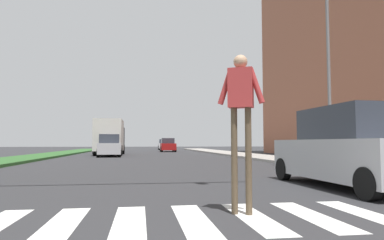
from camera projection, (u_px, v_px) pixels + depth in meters
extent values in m
plane|color=#2D2D30|center=(145.00, 157.00, 25.74)|extent=(140.00, 140.00, 0.00)
cube|color=silver|center=(62.00, 224.00, 4.63)|extent=(0.45, 2.20, 0.01)
cube|color=silver|center=(130.00, 221.00, 4.76)|extent=(0.45, 2.20, 0.01)
cube|color=silver|center=(193.00, 219.00, 4.90)|extent=(0.45, 2.20, 0.01)
cube|color=silver|center=(254.00, 217.00, 5.03)|extent=(0.45, 2.20, 0.01)
cube|color=silver|center=(311.00, 215.00, 5.16)|extent=(0.45, 2.20, 0.01)
cube|color=silver|center=(365.00, 214.00, 5.30)|extent=(0.45, 2.20, 0.01)
cube|color=#2D5B28|center=(26.00, 158.00, 22.61)|extent=(3.00, 64.00, 0.15)
cube|color=#9E9991|center=(258.00, 157.00, 25.00)|extent=(3.00, 64.00, 0.15)
cylinder|color=slate|center=(329.00, 78.00, 14.80)|extent=(0.14, 0.14, 7.50)
cylinder|color=brown|center=(249.00, 161.00, 5.27)|extent=(0.13, 0.13, 1.65)
cylinder|color=brown|center=(234.00, 160.00, 5.33)|extent=(0.13, 0.13, 1.65)
cube|color=#B23333|center=(241.00, 88.00, 5.37)|extent=(0.45, 0.38, 0.62)
cylinder|color=#B23333|center=(256.00, 85.00, 5.31)|extent=(0.28, 0.19, 0.58)
cylinder|color=#B23333|center=(226.00, 87.00, 5.44)|extent=(0.28, 0.19, 0.58)
sphere|color=tan|center=(240.00, 62.00, 5.40)|extent=(0.29, 0.29, 0.22)
cube|color=#B7B7BC|center=(348.00, 159.00, 8.49)|extent=(2.01, 4.65, 0.96)
cube|color=#2D333D|center=(353.00, 123.00, 8.32)|extent=(1.73, 2.57, 0.79)
cylinder|color=black|center=(283.00, 169.00, 10.13)|extent=(0.24, 0.65, 0.64)
cylinder|color=black|center=(337.00, 168.00, 10.43)|extent=(0.24, 0.65, 0.64)
cylinder|color=black|center=(368.00, 184.00, 6.50)|extent=(0.24, 0.65, 0.64)
cube|color=#B7B7BC|center=(109.00, 148.00, 27.18)|extent=(2.09, 4.29, 0.85)
cube|color=#2D333D|center=(109.00, 139.00, 27.03)|extent=(1.68, 2.00, 0.69)
cylinder|color=black|center=(99.00, 152.00, 28.55)|extent=(0.28, 0.66, 0.64)
cylinder|color=black|center=(118.00, 152.00, 28.93)|extent=(0.28, 0.66, 0.64)
cylinder|color=black|center=(98.00, 153.00, 25.40)|extent=(0.28, 0.66, 0.64)
cylinder|color=black|center=(120.00, 153.00, 25.77)|extent=(0.28, 0.66, 0.64)
cube|color=maroon|center=(168.00, 147.00, 41.97)|extent=(1.82, 4.47, 0.79)
cube|color=#2D333D|center=(168.00, 141.00, 42.24)|extent=(1.57, 2.02, 0.65)
cylinder|color=black|center=(175.00, 149.00, 40.30)|extent=(0.23, 0.64, 0.64)
cylinder|color=black|center=(162.00, 149.00, 40.10)|extent=(0.23, 0.64, 0.64)
cylinder|color=black|center=(173.00, 149.00, 43.80)|extent=(0.23, 0.64, 0.64)
cylinder|color=black|center=(161.00, 149.00, 43.59)|extent=(0.23, 0.64, 0.64)
cube|color=silver|center=(164.00, 146.00, 53.74)|extent=(1.87, 4.49, 0.78)
cube|color=#2D333D|center=(164.00, 141.00, 54.00)|extent=(1.59, 2.04, 0.64)
cylinder|color=black|center=(170.00, 148.00, 52.06)|extent=(0.24, 0.65, 0.64)
cylinder|color=black|center=(159.00, 148.00, 51.86)|extent=(0.24, 0.65, 0.64)
cylinder|color=black|center=(169.00, 147.00, 55.57)|extent=(0.24, 0.65, 0.64)
cylinder|color=black|center=(159.00, 148.00, 55.38)|extent=(0.24, 0.65, 0.64)
cube|color=black|center=(112.00, 139.00, 32.92)|extent=(2.30, 2.00, 2.20)
cube|color=beige|center=(109.00, 135.00, 29.88)|extent=(2.30, 4.20, 2.70)
cylinder|color=black|center=(101.00, 149.00, 32.70)|extent=(0.30, 0.90, 0.90)
cylinder|color=black|center=(123.00, 149.00, 33.01)|extent=(0.30, 0.90, 0.90)
cylinder|color=black|center=(95.00, 150.00, 28.60)|extent=(0.30, 0.90, 0.90)
cylinder|color=black|center=(120.00, 150.00, 28.91)|extent=(0.30, 0.90, 0.90)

